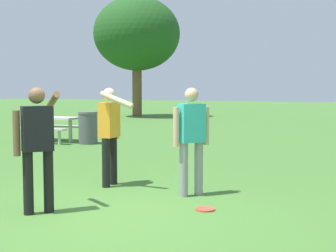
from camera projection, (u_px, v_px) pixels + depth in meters
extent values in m
plane|color=#447530|center=(103.00, 216.00, 5.97)|extent=(120.00, 120.00, 0.00)
cylinder|color=gray|center=(199.00, 168.00, 7.14)|extent=(0.13, 0.13, 0.82)
cylinder|color=gray|center=(184.00, 170.00, 7.02)|extent=(0.13, 0.13, 0.82)
cube|color=#33B2AD|center=(191.00, 123.00, 7.03)|extent=(0.40, 0.44, 0.58)
sphere|color=tan|center=(192.00, 95.00, 6.99)|extent=(0.21, 0.21, 0.21)
cylinder|color=tan|center=(206.00, 126.00, 7.15)|extent=(0.09, 0.09, 0.58)
cylinder|color=tan|center=(176.00, 127.00, 6.92)|extent=(0.09, 0.09, 0.58)
cylinder|color=black|center=(28.00, 183.00, 6.01)|extent=(0.13, 0.13, 0.82)
cylinder|color=black|center=(49.00, 181.00, 6.13)|extent=(0.13, 0.13, 0.82)
cube|color=black|center=(37.00, 129.00, 6.02)|extent=(0.40, 0.44, 0.58)
sphere|color=brown|center=(37.00, 96.00, 5.98)|extent=(0.21, 0.21, 0.21)
cylinder|color=brown|center=(16.00, 133.00, 5.90)|extent=(0.09, 0.09, 0.58)
cylinder|color=brown|center=(52.00, 101.00, 6.35)|extent=(0.51, 0.42, 0.28)
cylinder|color=black|center=(113.00, 160.00, 7.94)|extent=(0.13, 0.13, 0.82)
cylinder|color=black|center=(106.00, 163.00, 7.70)|extent=(0.13, 0.13, 0.82)
cube|color=orange|center=(109.00, 120.00, 7.77)|extent=(0.25, 0.40, 0.58)
sphere|color=beige|center=(109.00, 94.00, 7.73)|extent=(0.21, 0.21, 0.21)
cylinder|color=beige|center=(117.00, 122.00, 8.01)|extent=(0.09, 0.09, 0.58)
cylinder|color=beige|center=(117.00, 100.00, 7.40)|extent=(0.58, 0.14, 0.28)
cylinder|color=#E04733|center=(205.00, 209.00, 6.25)|extent=(0.26, 0.26, 0.03)
cube|color=beige|center=(52.00, 118.00, 14.49)|extent=(1.76, 0.89, 0.06)
cube|color=#B6B2A8|center=(41.00, 129.00, 13.98)|extent=(1.72, 0.40, 0.05)
cube|color=#B6B2A8|center=(63.00, 126.00, 15.05)|extent=(1.72, 0.40, 0.05)
cylinder|color=#B6B2A8|center=(35.00, 130.00, 14.77)|extent=(0.11, 0.11, 0.71)
cylinder|color=#B6B2A8|center=(23.00, 136.00, 14.24)|extent=(0.09, 0.09, 0.41)
cylinder|color=#B6B2A8|center=(46.00, 133.00, 15.32)|extent=(0.09, 0.09, 0.41)
cylinder|color=#B6B2A8|center=(70.00, 131.00, 14.28)|extent=(0.11, 0.11, 0.71)
cylinder|color=#B6B2A8|center=(59.00, 138.00, 13.75)|extent=(0.09, 0.09, 0.41)
cylinder|color=#B6B2A8|center=(81.00, 134.00, 14.83)|extent=(0.09, 0.09, 0.41)
cylinder|color=#515156|center=(88.00, 129.00, 13.93)|extent=(0.56, 0.56, 0.90)
cylinder|color=slate|center=(88.00, 113.00, 13.89)|extent=(0.59, 0.59, 0.06)
cylinder|color=brown|center=(137.00, 87.00, 27.83)|extent=(0.56, 0.56, 3.51)
ellipsoid|color=#21511E|center=(137.00, 34.00, 27.59)|extent=(5.11, 5.11, 4.34)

